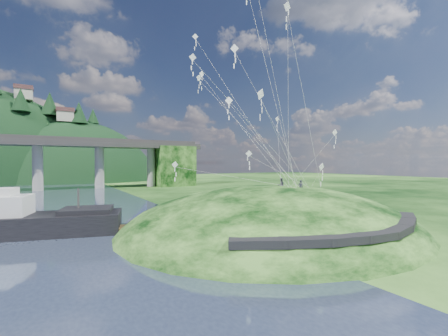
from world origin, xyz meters
TOP-DOWN VIEW (x-y plane):
  - ground at (0.00, 0.00)m, footprint 320.00×320.00m
  - grass_hill at (8.00, 2.00)m, footprint 36.00×32.00m
  - footpath at (7.46, -9.74)m, footprint 22.29×5.84m
  - work_barge at (-16.61, 12.42)m, footprint 19.45×9.91m
  - wooden_dock at (-3.78, 7.11)m, footprint 15.26×8.31m
  - kite_flyers at (9.46, 1.17)m, footprint 1.75×2.91m
  - kite_swarm at (3.69, 1.43)m, footprint 19.94×17.02m

SIDE VIEW (x-z plane):
  - grass_hill at x=8.00m, z-range -8.00..5.00m
  - ground at x=0.00m, z-range 0.00..0.00m
  - wooden_dock at x=-3.78m, z-range -0.07..1.04m
  - work_barge at x=-16.61m, z-range -1.64..4.93m
  - footpath at x=7.46m, z-range 1.67..2.50m
  - kite_flyers at x=9.46m, z-range 4.88..6.75m
  - kite_swarm at x=3.69m, z-range 5.65..27.70m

